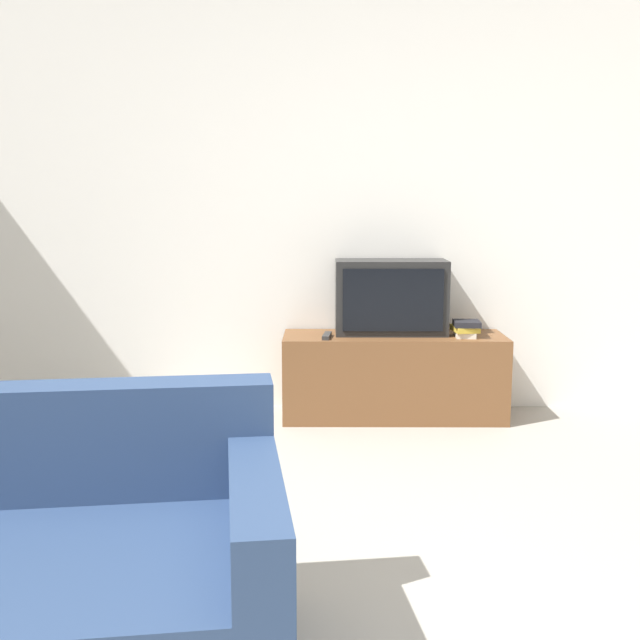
{
  "coord_description": "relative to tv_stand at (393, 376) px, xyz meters",
  "views": [
    {
      "loc": [
        -0.09,
        -1.74,
        1.33
      ],
      "look_at": [
        -0.11,
        2.34,
        0.68
      ],
      "focal_mm": 42.0,
      "sensor_mm": 36.0,
      "label": 1
    }
  ],
  "objects": [
    {
      "name": "wall_back",
      "position": [
        -0.34,
        0.27,
        1.04
      ],
      "size": [
        9.0,
        0.06,
        2.6
      ],
      "color": "white",
      "rests_on": "ground_plane"
    },
    {
      "name": "tv_stand",
      "position": [
        0.0,
        0.0,
        0.0
      ],
      "size": [
        1.35,
        0.44,
        0.52
      ],
      "color": "brown",
      "rests_on": "ground_plane"
    },
    {
      "name": "remote_on_stand",
      "position": [
        -0.41,
        -0.09,
        0.27
      ],
      "size": [
        0.06,
        0.19,
        0.02
      ],
      "rotation": [
        0.0,
        0.0,
        -0.11
      ],
      "color": "#2D2D2D",
      "rests_on": "tv_stand"
    },
    {
      "name": "television",
      "position": [
        -0.02,
        0.06,
        0.49
      ],
      "size": [
        0.68,
        0.32,
        0.45
      ],
      "color": "black",
      "rests_on": "tv_stand"
    },
    {
      "name": "book_stack",
      "position": [
        0.42,
        -0.06,
        0.31
      ],
      "size": [
        0.17,
        0.2,
        0.1
      ],
      "color": "silver",
      "rests_on": "tv_stand"
    }
  ]
}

